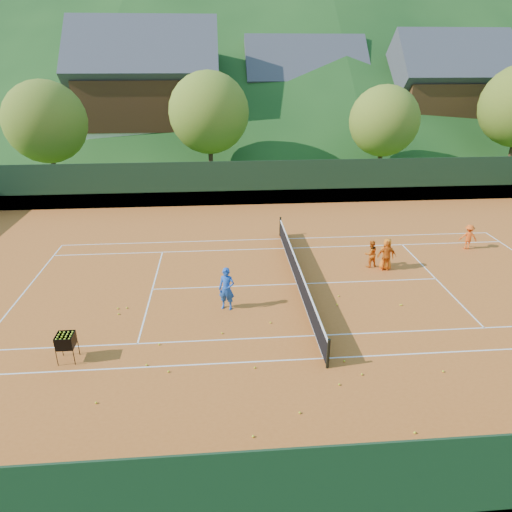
{
  "coord_description": "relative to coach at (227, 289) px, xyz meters",
  "views": [
    {
      "loc": [
        -3.3,
        -17.92,
        9.38
      ],
      "look_at": [
        -1.86,
        0.0,
        1.45
      ],
      "focal_mm": 32.0,
      "sensor_mm": 36.0,
      "label": 1
    }
  ],
  "objects": [
    {
      "name": "ball_hopper",
      "position": [
        -5.36,
        -2.99,
        -0.14
      ],
      "size": [
        0.57,
        0.57,
        1.0
      ],
      "color": "black",
      "rests_on": "clay_court"
    },
    {
      "name": "tennis_net",
      "position": [
        3.18,
        1.9,
        -0.39
      ],
      "size": [
        0.1,
        12.07,
        1.1
      ],
      "color": "black",
      "rests_on": "clay_court"
    },
    {
      "name": "tennis_ball_18",
      "position": [
        0.54,
        -6.86,
        -0.85
      ],
      "size": [
        0.07,
        0.07,
        0.07
      ],
      "primitive_type": "sphere",
      "color": "yellow",
      "rests_on": "clay_court"
    },
    {
      "name": "chalet_left",
      "position": [
        -6.82,
        31.9,
        4.74
      ],
      "size": [
        13.8,
        9.93,
        12.92
      ],
      "color": "beige",
      "rests_on": "ground"
    },
    {
      "name": "chalet_mid",
      "position": [
        9.18,
        35.9,
        4.08
      ],
      "size": [
        12.65,
        8.82,
        11.45
      ],
      "color": "beige",
      "rests_on": "ground"
    },
    {
      "name": "tennis_ball_1",
      "position": [
        1.62,
        -1.26,
        -0.85
      ],
      "size": [
        0.07,
        0.07,
        0.07
      ],
      "primitive_type": "sphere",
      "color": "yellow",
      "rests_on": "clay_court"
    },
    {
      "name": "student_b",
      "position": [
        7.57,
        2.99,
        -0.15
      ],
      "size": [
        0.92,
        0.51,
        1.48
      ],
      "primitive_type": "imported",
      "rotation": [
        0.0,
        0.0,
        2.96
      ],
      "color": "orange",
      "rests_on": "clay_court"
    },
    {
      "name": "tennis_ball_4",
      "position": [
        -4.03,
        0.3,
        -0.85
      ],
      "size": [
        0.07,
        0.07,
        0.07
      ],
      "primitive_type": "sphere",
      "color": "yellow",
      "rests_on": "clay_court"
    },
    {
      "name": "tennis_ball_19",
      "position": [
        0.81,
        -3.93,
        -0.85
      ],
      "size": [
        0.07,
        0.07,
        0.07
      ],
      "primitive_type": "sphere",
      "color": "yellow",
      "rests_on": "clay_court"
    },
    {
      "name": "tennis_ball_10",
      "position": [
        7.05,
        -0.35,
        -0.85
      ],
      "size": [
        0.07,
        0.07,
        0.07
      ],
      "primitive_type": "sphere",
      "color": "yellow",
      "rests_on": "clay_court"
    },
    {
      "name": "tree_a",
      "position": [
        -12.82,
        19.9,
        3.96
      ],
      "size": [
        6.0,
        6.0,
        7.88
      ],
      "color": "#3E2718",
      "rests_on": "ground"
    },
    {
      "name": "tree_c",
      "position": [
        13.18,
        20.9,
        3.64
      ],
      "size": [
        5.6,
        5.6,
        7.35
      ],
      "color": "#402919",
      "rests_on": "ground"
    },
    {
      "name": "tennis_ball_16",
      "position": [
        5.47,
        -7.5,
        -0.85
      ],
      "size": [
        0.07,
        0.07,
        0.07
      ],
      "primitive_type": "sphere",
      "color": "yellow",
      "rests_on": "clay_court"
    },
    {
      "name": "tree_b",
      "position": [
        -0.82,
        21.9,
        4.29
      ],
      "size": [
        6.4,
        6.4,
        8.4
      ],
      "color": "#3D2418",
      "rests_on": "ground"
    },
    {
      "name": "tennis_ball_15",
      "position": [
        7.11,
        -0.35,
        -0.85
      ],
      "size": [
        0.07,
        0.07,
        0.07
      ],
      "primitive_type": "sphere",
      "color": "yellow",
      "rests_on": "clay_court"
    },
    {
      "name": "student_c",
      "position": [
        7.6,
        3.15,
        -0.13
      ],
      "size": [
        0.83,
        0.62,
        1.52
      ],
      "primitive_type": "imported",
      "rotation": [
        0.0,
        0.0,
        2.94
      ],
      "color": "orange",
      "rests_on": "clay_court"
    },
    {
      "name": "tennis_ball_5",
      "position": [
        4.19,
        -4.55,
        -0.85
      ],
      "size": [
        0.07,
        0.07,
        0.07
      ],
      "primitive_type": "sphere",
      "color": "yellow",
      "rests_on": "clay_court"
    },
    {
      "name": "student_a",
      "position": [
        6.95,
        3.45,
        -0.22
      ],
      "size": [
        0.77,
        0.67,
        1.34
      ],
      "primitive_type": "imported",
      "rotation": [
        0.0,
        0.0,
        3.42
      ],
      "color": "orange",
      "rests_on": "clay_court"
    },
    {
      "name": "tennis_ball_13",
      "position": [
        4.48,
        -0.12,
        -0.85
      ],
      "size": [
        0.07,
        0.07,
        0.07
      ],
      "primitive_type": "sphere",
      "color": "yellow",
      "rests_on": "clay_court"
    },
    {
      "name": "tennis_ball_0",
      "position": [
        1.93,
        -6.08,
        -0.85
      ],
      "size": [
        0.07,
        0.07,
        0.07
      ],
      "primitive_type": "sphere",
      "color": "yellow",
      "rests_on": "clay_court"
    },
    {
      "name": "ground",
      "position": [
        3.18,
        1.9,
        -0.91
      ],
      "size": [
        400.0,
        400.0,
        0.0
      ],
      "primitive_type": "plane",
      "color": "#2C531A",
      "rests_on": "ground"
    },
    {
      "name": "tennis_ball_2",
      "position": [
        4.9,
        -7.08,
        -0.85
      ],
      "size": [
        0.07,
        0.07,
        0.07
      ],
      "primitive_type": "sphere",
      "color": "yellow",
      "rests_on": "clay_court"
    },
    {
      "name": "coach",
      "position": [
        0.0,
        0.0,
        0.0
      ],
      "size": [
        0.75,
        0.61,
        1.78
      ],
      "primitive_type": "imported",
      "rotation": [
        0.0,
        0.0,
        -0.33
      ],
      "color": "#1C4CB6",
      "rests_on": "clay_court"
    },
    {
      "name": "tennis_ball_12",
      "position": [
        -0.23,
        -1.83,
        -0.85
      ],
      "size": [
        0.07,
        0.07,
        0.07
      ],
      "primitive_type": "sphere",
      "color": "yellow",
      "rests_on": "clay_court"
    },
    {
      "name": "tennis_ball_8",
      "position": [
        -4.28,
        -0.15,
        -0.85
      ],
      "size": [
        0.07,
        0.07,
        0.07
      ],
      "primitive_type": "sphere",
      "color": "yellow",
      "rests_on": "clay_court"
    },
    {
      "name": "tennis_ball_17",
      "position": [
        -3.96,
        -5.2,
        -0.85
      ],
      "size": [
        0.07,
        0.07,
        0.07
      ],
      "primitive_type": "sphere",
      "color": "yellow",
      "rests_on": "clay_court"
    },
    {
      "name": "tennis_ball_3",
      "position": [
        4.73,
        0.59,
        -0.85
      ],
      "size": [
        0.07,
        0.07,
        0.07
      ],
      "primitive_type": "sphere",
      "color": "yellow",
      "rests_on": "clay_court"
    },
    {
      "name": "perimeter_fence",
      "position": [
        3.18,
        1.9,
        0.36
      ],
      "size": [
        40.4,
        24.24,
        3.0
      ],
      "color": "black",
      "rests_on": "clay_court"
    },
    {
      "name": "tennis_ball_7",
      "position": [
        -2.73,
        -3.51,
        -0.85
      ],
      "size": [
        0.07,
        0.07,
        0.07
      ],
      "primitive_type": "sphere",
      "color": "yellow",
      "rests_on": "clay_court"
    },
    {
      "name": "tennis_ball_14",
      "position": [
        -1.98,
        -3.92,
        -0.85
      ],
      "size": [
        0.07,
        0.07,
        0.07
      ],
      "primitive_type": "sphere",
      "color": "yellow",
      "rests_on": "clay_court"
    },
    {
      "name": "tennis_ball_11",
      "position": [
        6.85,
        -4.62,
        -0.85
      ],
      "size": [
        0.07,
        0.07,
        0.07
      ],
      "primitive_type": "sphere",
      "color": "yellow",
      "rests_on": "clay_court"
    },
    {
      "name": "student_d",
      "position": [
        12.75,
        5.22,
        -0.22
      ],
      "size": [
        0.97,
        0.72,
        1.33
      ],
      "primitive_type": "imported",
      "rotation": [
        0.0,
        0.0,
        2.84
      ],
      "color": "#F45615",
      "rests_on": "clay_court"
    },
    {
      "name": "court_lines",
      "position": [
        3.18,
        1.9,
        -0.88
      ],
      "size": [
        23.83,
        11.03,
        0.0
      ],
      "color": "white",
      "rests_on": "clay_court"
    },
    {
      "name": "tennis_ball_20",
      "position": [
        -4.39,
        0.29,
        -0.85
      ],
      "size": [
        0.07,
        0.07,
        0.07
      ],
      "primitive_type": "sphere",
      "color": "yellow",
      "rests_on": "clay_court"
    },
    {
      "name": "tennis_ball_6",
      "position": [
        3.35,
        -4.98,
        -0.85
      ],
      "size": [
        0.07,
        0.07,
        0.07
      ],
      "primitive_type": "sphere",
      "color": "yellow",
      "rests_on": "clay_court"
    },
    {
      "name": "chalet_right",
      "position": [
        23.18,
        31.9,
        4.35
      ],
      "size": [
        11.5,
        8.82,
        11.91
      ],
      "color": "beige",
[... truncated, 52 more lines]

